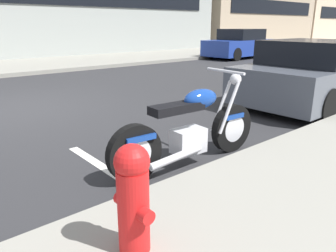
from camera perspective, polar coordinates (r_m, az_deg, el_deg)
The scene contains 7 objects.
ground_plane at distance 7.40m, azimuth -25.62°, elevation 2.64°, with size 260.00×260.00×0.00m, color #28282B.
sidewalk_far_curb at distance 19.73m, azimuth 4.15°, elevation 12.63°, with size 120.00×5.00×0.14m, color gray.
parking_stall_stripe at distance 3.86m, azimuth -9.49°, elevation -8.30°, with size 0.12×2.20×0.01m, color silver.
parked_motorcycle at distance 3.94m, azimuth 3.90°, elevation -0.82°, with size 2.18×0.62×1.12m.
parked_car_second_in_row at distance 7.77m, azimuth 24.43°, elevation 8.20°, with size 4.03×1.94×1.36m.
car_opposite_curb at distance 17.84m, azimuth 12.45°, elevation 13.79°, with size 4.08×1.95×1.47m.
fire_hydrant at distance 2.24m, azimuth -6.15°, elevation -12.13°, with size 0.24×0.36×0.79m.
Camera 1 is at (-1.74, -7.00, 1.66)m, focal length 34.75 mm.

